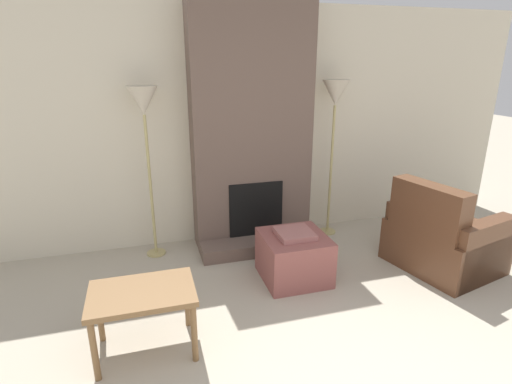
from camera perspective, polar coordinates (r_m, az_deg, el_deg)
name	(u,v)px	position (r m, az deg, el deg)	size (l,w,h in m)	color
wall_back	(246,127)	(4.57, -1.41, 9.32)	(6.91, 0.06, 2.60)	beige
fireplace	(252,135)	(4.36, -0.62, 8.10)	(1.29, 0.67, 2.60)	brown
ottoman	(294,256)	(3.89, 5.43, -9.14)	(0.60, 0.60, 0.49)	#8C4C47
armchair	(440,240)	(4.43, 24.85, -6.31)	(1.04, 1.09, 0.92)	brown
side_table	(143,299)	(3.00, -15.90, -14.52)	(0.73, 0.49, 0.50)	brown
floor_lamp_left	(144,109)	(4.11, -15.73, 11.29)	(0.30, 0.30, 1.78)	tan
floor_lamp_right	(335,101)	(4.61, 11.25, 12.66)	(0.30, 0.30, 1.81)	tan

